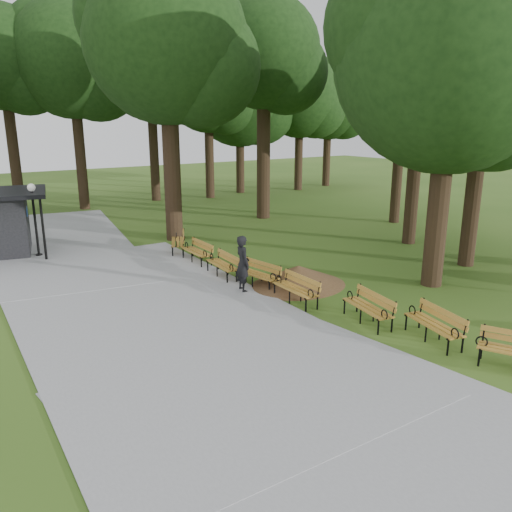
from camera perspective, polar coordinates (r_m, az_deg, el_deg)
ground at (r=14.88m, az=6.96°, el=-6.78°), size 100.00×100.00×0.00m
path at (r=15.27m, az=-12.19°, el=-6.31°), size 12.00×38.00×0.06m
person at (r=16.60m, az=-1.51°, el=-0.88°), size 0.57×0.76×1.90m
lamp_post at (r=22.58m, az=-23.87°, el=5.37°), size 0.32×0.32×3.04m
dirt_mound at (r=17.39m, az=4.77°, el=-2.21°), size 2.94×2.94×0.71m
bench_1 at (r=13.82m, az=19.44°, el=-7.36°), size 1.09×2.00×0.88m
bench_2 at (r=14.52m, az=12.50°, el=-5.74°), size 1.01×1.99×0.88m
bench_3 at (r=15.73m, az=4.47°, el=-3.78°), size 0.71×1.92×0.88m
bench_4 at (r=17.16m, az=0.13°, el=-2.10°), size 0.91×1.97×0.88m
bench_5 at (r=18.31m, az=-3.81°, el=-1.03°), size 0.81×1.95×0.88m
bench_6 at (r=20.24m, az=-6.72°, el=0.47°), size 0.69×1.92×0.88m
bench_7 at (r=22.00m, az=-8.85°, el=1.58°), size 1.41×1.99×0.88m
lawn_tree_0 at (r=17.80m, az=21.34°, el=20.37°), size 7.35×7.35×11.16m
lawn_tree_1 at (r=23.90m, az=18.10°, el=17.24°), size 5.37×5.37×9.44m
lawn_tree_2 at (r=24.04m, az=-10.08°, el=22.66°), size 7.14×7.14×12.40m
lawn_tree_3 at (r=20.87m, az=24.56°, el=17.61°), size 6.33×6.33×10.10m
lawn_tree_4 at (r=29.29m, az=0.89°, el=21.92°), size 6.09×6.09×12.14m
lawn_tree_5 at (r=28.86m, az=16.31°, el=17.42°), size 5.32×5.32×9.68m
tree_backdrop at (r=36.77m, az=-10.44°, el=19.30°), size 36.81×9.89×16.71m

